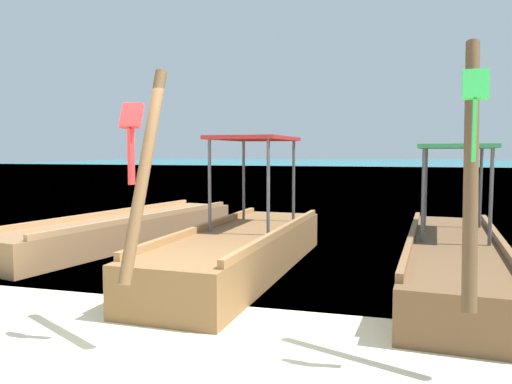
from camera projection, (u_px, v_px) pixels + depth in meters
ground at (172, 336)px, 5.06m from camera, size 120.00×120.00×0.00m
sea_water at (378, 166)px, 63.79m from camera, size 120.00×120.00×0.00m
longtail_boat_violet_ribbon at (126, 230)px, 10.07m from camera, size 2.40×6.65×2.76m
longtail_boat_red_ribbon at (241, 248)px, 7.74m from camera, size 1.56×5.92×2.70m
longtail_boat_green_ribbon at (454, 256)px, 7.24m from camera, size 1.67×6.37×2.84m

